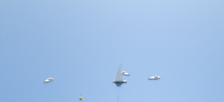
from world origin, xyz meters
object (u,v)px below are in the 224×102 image
at_px(sailboat_near_centre, 119,74).
at_px(motorboat_far_port, 48,81).
at_px(motorboat_offshore, 154,78).
at_px(motorboat_trailing, 125,74).
at_px(marker_buoy, 81,98).

relative_size(sailboat_near_centre, motorboat_far_port, 1.57).
xyz_separation_m(motorboat_far_port, motorboat_offshore, (-31.99, 34.29, 0.00)).
distance_m(motorboat_trailing, marker_buoy, 40.99).
distance_m(motorboat_far_port, motorboat_offshore, 46.89).
distance_m(motorboat_far_port, marker_buoy, 29.77).
xyz_separation_m(sailboat_near_centre, motorboat_offshore, (-14.04, 8.76, -3.50)).
distance_m(motorboat_offshore, motorboat_trailing, 14.62).
bearing_deg(marker_buoy, motorboat_far_port, -109.61).
xyz_separation_m(sailboat_near_centre, motorboat_trailing, (-12.21, -5.75, -3.51)).
xyz_separation_m(motorboat_offshore, marker_buoy, (41.98, -6.25, -0.03)).
height_order(sailboat_near_centre, motorboat_far_port, sailboat_near_centre).
xyz_separation_m(motorboat_trailing, marker_buoy, (40.15, 8.26, -0.02)).
bearing_deg(motorboat_far_port, motorboat_offshore, 133.01).
distance_m(sailboat_near_centre, motorboat_trailing, 13.95).
relative_size(sailboat_near_centre, motorboat_offshore, 1.62).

